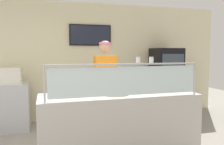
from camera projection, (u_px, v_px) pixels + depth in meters
The scene contains 12 objects.
ground_plane at pixel (108, 141), 4.04m from camera, with size 12.00×12.00×0.00m, color gray.
shop_rear_unit at pixel (90, 61), 5.46m from camera, with size 6.69×0.13×2.70m.
serving_counter at pixel (119, 126), 3.41m from camera, with size 2.29×0.76×0.95m, color #BCB7B2.
sneeze_guard at pixel (127, 76), 3.04m from camera, with size 2.12×0.06×0.46m.
pizza_tray at pixel (116, 93), 3.33m from camera, with size 0.40×0.40×0.04m.
pizza_server at pixel (118, 92), 3.32m from camera, with size 0.07×0.28×0.01m, color #ADAFB7.
parmesan_shaker at pixel (138, 60), 3.06m from camera, with size 0.06×0.06×0.09m.
pepper_flake_shaker at pixel (151, 60), 3.12m from camera, with size 0.06×0.06×0.09m.
worker_figure at pixel (106, 84), 4.02m from camera, with size 0.41×0.50×1.76m.
drink_fridge at pixel (166, 83), 5.58m from camera, with size 0.65×0.62×1.66m.
prep_shelf at pixel (11, 107), 4.60m from camera, with size 0.70×0.55×0.94m, color #B7BABF.
pizza_box_stack at pixel (10, 76), 4.54m from camera, with size 0.47×0.45×0.31m.
Camera 1 is at (0.11, -2.78, 1.56)m, focal length 36.95 mm.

